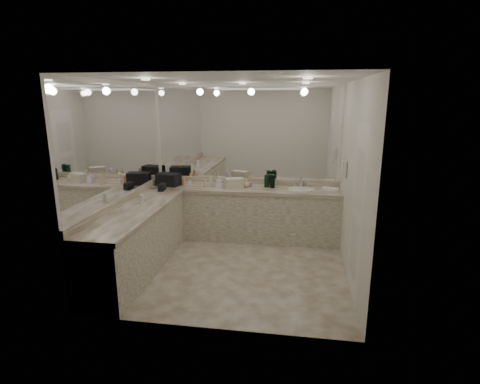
% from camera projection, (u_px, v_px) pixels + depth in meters
% --- Properties ---
extents(floor, '(3.20, 3.20, 0.00)m').
position_uv_depth(floor, '(233.00, 267.00, 5.40)').
color(floor, beige).
rests_on(floor, ground).
extents(ceiling, '(3.20, 3.20, 0.00)m').
position_uv_depth(ceiling, '(232.00, 79.00, 4.77)').
color(ceiling, white).
rests_on(ceiling, floor).
extents(wall_back, '(3.20, 0.02, 2.60)m').
position_uv_depth(wall_back, '(247.00, 161.00, 6.52)').
color(wall_back, silver).
rests_on(wall_back, floor).
extents(wall_left, '(0.02, 3.00, 2.60)m').
position_uv_depth(wall_left, '(122.00, 175.00, 5.32)').
color(wall_left, silver).
rests_on(wall_left, floor).
extents(wall_right, '(0.02, 3.00, 2.60)m').
position_uv_depth(wall_right, '(354.00, 183.00, 4.85)').
color(wall_right, silver).
rests_on(wall_right, floor).
extents(vanity_back_base, '(3.20, 0.60, 0.84)m').
position_uv_depth(vanity_back_base, '(244.00, 214.00, 6.45)').
color(vanity_back_base, beige).
rests_on(vanity_back_base, floor).
extents(vanity_back_top, '(3.20, 0.64, 0.06)m').
position_uv_depth(vanity_back_top, '(244.00, 189.00, 6.33)').
color(vanity_back_top, beige).
rests_on(vanity_back_top, vanity_back_base).
extents(vanity_left_base, '(0.60, 2.40, 0.84)m').
position_uv_depth(vanity_left_base, '(137.00, 242.00, 5.20)').
color(vanity_left_base, beige).
rests_on(vanity_left_base, floor).
extents(vanity_left_top, '(0.64, 2.42, 0.06)m').
position_uv_depth(vanity_left_top, '(135.00, 211.00, 5.09)').
color(vanity_left_top, beige).
rests_on(vanity_left_top, vanity_left_base).
extents(backsplash_back, '(3.20, 0.04, 0.10)m').
position_uv_depth(backsplash_back, '(247.00, 181.00, 6.59)').
color(backsplash_back, beige).
rests_on(backsplash_back, vanity_back_top).
extents(backsplash_left, '(0.04, 3.00, 0.10)m').
position_uv_depth(backsplash_left, '(125.00, 199.00, 5.40)').
color(backsplash_left, beige).
rests_on(backsplash_left, vanity_left_top).
extents(mirror_back, '(3.12, 0.01, 1.55)m').
position_uv_depth(mirror_back, '(247.00, 134.00, 6.40)').
color(mirror_back, white).
rests_on(mirror_back, wall_back).
extents(mirror_left, '(0.01, 2.92, 1.55)m').
position_uv_depth(mirror_left, '(120.00, 142.00, 5.20)').
color(mirror_left, white).
rests_on(mirror_left, wall_left).
extents(sink, '(0.44, 0.44, 0.03)m').
position_uv_depth(sink, '(301.00, 190.00, 6.19)').
color(sink, white).
rests_on(sink, vanity_back_top).
extents(faucet, '(0.24, 0.16, 0.14)m').
position_uv_depth(faucet, '(301.00, 182.00, 6.38)').
color(faucet, silver).
rests_on(faucet, vanity_back_top).
extents(wall_phone, '(0.06, 0.10, 0.24)m').
position_uv_depth(wall_phone, '(344.00, 169.00, 5.51)').
color(wall_phone, white).
rests_on(wall_phone, wall_right).
extents(door, '(0.02, 0.82, 2.10)m').
position_uv_depth(door, '(357.00, 212.00, 4.43)').
color(door, white).
rests_on(door, wall_right).
extents(black_toiletry_bag, '(0.42, 0.31, 0.22)m').
position_uv_depth(black_toiletry_bag, '(169.00, 179.00, 6.45)').
color(black_toiletry_bag, black).
rests_on(black_toiletry_bag, vanity_back_top).
extents(black_bag_spill, '(0.10, 0.20, 0.11)m').
position_uv_depth(black_bag_spill, '(162.00, 187.00, 6.10)').
color(black_bag_spill, black).
rests_on(black_bag_spill, vanity_left_top).
extents(cream_cosmetic_case, '(0.34, 0.27, 0.17)m').
position_uv_depth(cream_cosmetic_case, '(234.00, 183.00, 6.30)').
color(cream_cosmetic_case, beige).
rests_on(cream_cosmetic_case, vanity_back_top).
extents(hand_towel, '(0.28, 0.22, 0.04)m').
position_uv_depth(hand_towel, '(330.00, 189.00, 6.13)').
color(hand_towel, white).
rests_on(hand_towel, vanity_back_top).
extents(lotion_left, '(0.06, 0.06, 0.14)m').
position_uv_depth(lotion_left, '(142.00, 199.00, 5.32)').
color(lotion_left, white).
rests_on(lotion_left, vanity_left_top).
extents(soap_bottle_a, '(0.09, 0.09, 0.19)m').
position_uv_depth(soap_bottle_a, '(211.00, 181.00, 6.40)').
color(soap_bottle_a, beige).
rests_on(soap_bottle_a, vanity_back_top).
extents(soap_bottle_b, '(0.10, 0.10, 0.20)m').
position_uv_depth(soap_bottle_b, '(219.00, 182.00, 6.29)').
color(soap_bottle_b, silver).
rests_on(soap_bottle_b, vanity_back_top).
extents(soap_bottle_c, '(0.15, 0.15, 0.15)m').
position_uv_depth(soap_bottle_c, '(246.00, 183.00, 6.32)').
color(soap_bottle_c, '#D8BF7D').
rests_on(soap_bottle_c, vanity_back_top).
extents(green_bottle_0, '(0.07, 0.07, 0.21)m').
position_uv_depth(green_bottle_0, '(270.00, 181.00, 6.36)').
color(green_bottle_0, '#104326').
rests_on(green_bottle_0, vanity_back_top).
extents(green_bottle_1, '(0.07, 0.07, 0.21)m').
position_uv_depth(green_bottle_1, '(270.00, 180.00, 6.38)').
color(green_bottle_1, '#104326').
rests_on(green_bottle_1, vanity_back_top).
extents(green_bottle_2, '(0.07, 0.07, 0.19)m').
position_uv_depth(green_bottle_2, '(273.00, 183.00, 6.27)').
color(green_bottle_2, '#104326').
rests_on(green_bottle_2, vanity_back_top).
extents(green_bottle_3, '(0.07, 0.07, 0.22)m').
position_uv_depth(green_bottle_3, '(272.00, 181.00, 6.32)').
color(green_bottle_3, '#104326').
rests_on(green_bottle_3, vanity_back_top).
extents(green_bottle_4, '(0.06, 0.06, 0.21)m').
position_uv_depth(green_bottle_4, '(266.00, 181.00, 6.33)').
color(green_bottle_4, '#104326').
rests_on(green_bottle_4, vanity_back_top).
extents(amenity_bottle_0, '(0.05, 0.05, 0.06)m').
position_uv_depth(amenity_bottle_0, '(251.00, 185.00, 6.39)').
color(amenity_bottle_0, '#9966B2').
rests_on(amenity_bottle_0, vanity_back_top).
extents(amenity_bottle_1, '(0.05, 0.05, 0.11)m').
position_uv_depth(amenity_bottle_1, '(183.00, 181.00, 6.53)').
color(amenity_bottle_1, '#F2D84C').
rests_on(amenity_bottle_1, vanity_back_top).
extents(amenity_bottle_2, '(0.07, 0.07, 0.06)m').
position_uv_depth(amenity_bottle_2, '(271.00, 185.00, 6.36)').
color(amenity_bottle_2, '#E57F66').
rests_on(amenity_bottle_2, vanity_back_top).
extents(amenity_bottle_3, '(0.05, 0.05, 0.15)m').
position_uv_depth(amenity_bottle_3, '(184.00, 182.00, 6.43)').
color(amenity_bottle_3, '#E57F66').
rests_on(amenity_bottle_3, vanity_back_top).
extents(amenity_bottle_4, '(0.04, 0.04, 0.11)m').
position_uv_depth(amenity_bottle_4, '(205.00, 184.00, 6.35)').
color(amenity_bottle_4, '#E0B28C').
rests_on(amenity_bottle_4, vanity_back_top).
extents(amenity_bottle_5, '(0.06, 0.06, 0.14)m').
position_uv_depth(amenity_bottle_5, '(270.00, 182.00, 6.38)').
color(amenity_bottle_5, '#E0B28C').
rests_on(amenity_bottle_5, vanity_back_top).
extents(amenity_bottle_6, '(0.05, 0.05, 0.08)m').
position_uv_depth(amenity_bottle_6, '(271.00, 184.00, 6.37)').
color(amenity_bottle_6, '#E57F66').
rests_on(amenity_bottle_6, vanity_back_top).
extents(amenity_bottle_7, '(0.05, 0.05, 0.09)m').
position_uv_depth(amenity_bottle_7, '(190.00, 183.00, 6.44)').
color(amenity_bottle_7, white).
rests_on(amenity_bottle_7, vanity_back_top).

